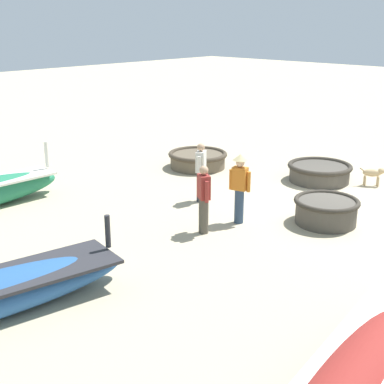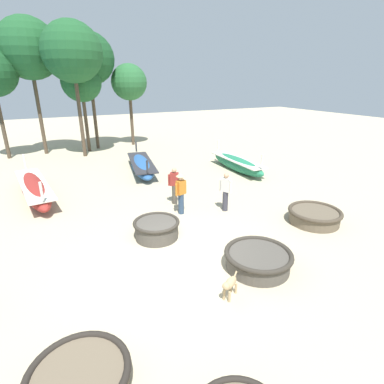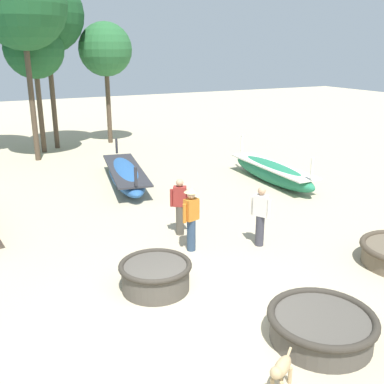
{
  "view_description": "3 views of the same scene",
  "coord_description": "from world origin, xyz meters",
  "px_view_note": "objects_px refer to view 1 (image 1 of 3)",
  "views": [
    {
      "loc": [
        -5.79,
        12.2,
        4.64
      ],
      "look_at": [
        2.36,
        3.55,
        0.75
      ],
      "focal_mm": 50.0,
      "sensor_mm": 36.0,
      "label": 1
    },
    {
      "loc": [
        -2.92,
        -6.95,
        4.92
      ],
      "look_at": [
        1.91,
        2.65,
        0.89
      ],
      "focal_mm": 28.0,
      "sensor_mm": 36.0,
      "label": 2
    },
    {
      "loc": [
        -3.09,
        -6.38,
        4.85
      ],
      "look_at": [
        2.01,
        3.76,
        1.2
      ],
      "focal_mm": 42.0,
      "sensor_mm": 36.0,
      "label": 3
    }
  ],
  "objects_px": {
    "coracle_front_left": "(326,210)",
    "fisherman_crouching": "(201,171)",
    "coracle_center": "(198,159)",
    "coracle_weathered": "(319,172)",
    "fisherman_hauling": "(240,184)",
    "fisherman_with_hat": "(204,198)",
    "dog": "(373,173)"
  },
  "relations": [
    {
      "from": "coracle_front_left",
      "to": "fisherman_crouching",
      "type": "height_order",
      "value": "fisherman_crouching"
    },
    {
      "from": "coracle_front_left",
      "to": "coracle_center",
      "type": "distance_m",
      "value": 5.75
    },
    {
      "from": "fisherman_crouching",
      "to": "coracle_weathered",
      "type": "bearing_deg",
      "value": -109.53
    },
    {
      "from": "fisherman_hauling",
      "to": "fisherman_with_hat",
      "type": "bearing_deg",
      "value": 80.09
    },
    {
      "from": "coracle_front_left",
      "to": "fisherman_crouching",
      "type": "distance_m",
      "value": 3.37
    },
    {
      "from": "coracle_front_left",
      "to": "fisherman_hauling",
      "type": "relative_size",
      "value": 0.92
    },
    {
      "from": "coracle_weathered",
      "to": "fisherman_crouching",
      "type": "bearing_deg",
      "value": 70.47
    },
    {
      "from": "fisherman_crouching",
      "to": "fisherman_with_hat",
      "type": "bearing_deg",
      "value": 134.05
    },
    {
      "from": "coracle_center",
      "to": "dog",
      "type": "xyz_separation_m",
      "value": [
        -5.02,
        -2.01,
        0.09
      ]
    },
    {
      "from": "fisherman_hauling",
      "to": "dog",
      "type": "distance_m",
      "value": 5.06
    },
    {
      "from": "fisherman_crouching",
      "to": "fisherman_hauling",
      "type": "xyz_separation_m",
      "value": [
        -1.7,
        0.52,
        0.12
      ]
    },
    {
      "from": "coracle_weathered",
      "to": "coracle_front_left",
      "type": "relative_size",
      "value": 1.23
    },
    {
      "from": "fisherman_with_hat",
      "to": "coracle_front_left",
      "type": "bearing_deg",
      "value": -125.21
    },
    {
      "from": "coracle_weathered",
      "to": "coracle_front_left",
      "type": "distance_m",
      "value": 3.47
    },
    {
      "from": "coracle_weathered",
      "to": "fisherman_with_hat",
      "type": "relative_size",
      "value": 1.2
    },
    {
      "from": "coracle_weathered",
      "to": "coracle_front_left",
      "type": "xyz_separation_m",
      "value": [
        -1.89,
        2.91,
        0.04
      ]
    },
    {
      "from": "coracle_weathered",
      "to": "fisherman_with_hat",
      "type": "xyz_separation_m",
      "value": [
        -0.18,
        5.32,
        0.54
      ]
    },
    {
      "from": "fisherman_with_hat",
      "to": "dog",
      "type": "bearing_deg",
      "value": -101.19
    },
    {
      "from": "coracle_weathered",
      "to": "fisherman_hauling",
      "type": "distance_m",
      "value": 4.34
    },
    {
      "from": "fisherman_with_hat",
      "to": "fisherman_hauling",
      "type": "distance_m",
      "value": 1.07
    },
    {
      "from": "fisherman_crouching",
      "to": "coracle_front_left",
      "type": "bearing_deg",
      "value": -165.25
    },
    {
      "from": "coracle_center",
      "to": "fisherman_crouching",
      "type": "bearing_deg",
      "value": 134.09
    },
    {
      "from": "fisherman_with_hat",
      "to": "dog",
      "type": "xyz_separation_m",
      "value": [
        -1.18,
        -5.98,
        -0.46
      ]
    },
    {
      "from": "coracle_weathered",
      "to": "coracle_center",
      "type": "xyz_separation_m",
      "value": [
        3.65,
        1.36,
        -0.01
      ]
    },
    {
      "from": "fisherman_crouching",
      "to": "coracle_center",
      "type": "bearing_deg",
      "value": -45.91
    },
    {
      "from": "fisherman_with_hat",
      "to": "dog",
      "type": "relative_size",
      "value": 2.58
    },
    {
      "from": "coracle_center",
      "to": "fisherman_hauling",
      "type": "bearing_deg",
      "value": 144.02
    },
    {
      "from": "coracle_front_left",
      "to": "dog",
      "type": "distance_m",
      "value": 3.6
    },
    {
      "from": "coracle_weathered",
      "to": "fisherman_hauling",
      "type": "relative_size",
      "value": 1.13
    },
    {
      "from": "coracle_front_left",
      "to": "fisherman_crouching",
      "type": "bearing_deg",
      "value": 14.75
    },
    {
      "from": "fisherman_crouching",
      "to": "fisherman_hauling",
      "type": "relative_size",
      "value": 0.94
    },
    {
      "from": "coracle_weathered",
      "to": "dog",
      "type": "bearing_deg",
      "value": -154.38
    }
  ]
}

